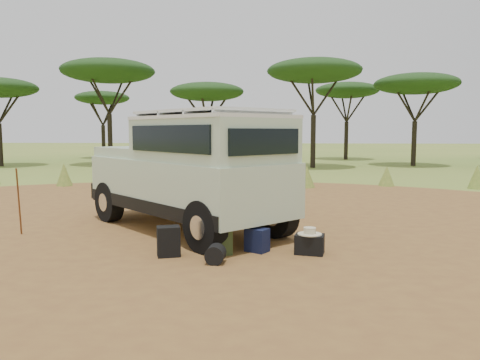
# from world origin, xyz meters

# --- Properties ---
(ground) EXTENTS (140.00, 140.00, 0.00)m
(ground) POSITION_xyz_m (0.00, 0.00, 0.00)
(ground) COLOR olive
(ground) RESTS_ON ground
(dirt_clearing) EXTENTS (23.00, 23.00, 0.01)m
(dirt_clearing) POSITION_xyz_m (0.00, 0.00, 0.00)
(dirt_clearing) COLOR brown
(dirt_clearing) RESTS_ON ground
(grass_fringe) EXTENTS (36.60, 1.60, 0.90)m
(grass_fringe) POSITION_xyz_m (0.12, 8.67, 0.40)
(grass_fringe) COLOR olive
(grass_fringe) RESTS_ON ground
(acacia_treeline) EXTENTS (46.70, 13.20, 6.26)m
(acacia_treeline) POSITION_xyz_m (0.75, 19.81, 4.87)
(acacia_treeline) COLOR black
(acacia_treeline) RESTS_ON ground
(safari_vehicle) EXTENTS (4.88, 4.90, 2.43)m
(safari_vehicle) POSITION_xyz_m (0.09, 0.89, 1.17)
(safari_vehicle) COLOR #B4CAAC
(safari_vehicle) RESTS_ON ground
(walking_staff) EXTENTS (0.14, 0.29, 1.34)m
(walking_staff) POSITION_xyz_m (-3.15, 0.12, 0.67)
(walking_staff) COLOR brown
(walking_staff) RESTS_ON ground
(backpack_black) EXTENTS (0.43, 0.37, 0.50)m
(backpack_black) POSITION_xyz_m (0.08, -1.17, 0.25)
(backpack_black) COLOR black
(backpack_black) RESTS_ON ground
(backpack_navy) EXTENTS (0.40, 0.30, 0.49)m
(backpack_navy) POSITION_xyz_m (0.75, -0.81, 0.24)
(backpack_navy) COLOR #111637
(backpack_navy) RESTS_ON ground
(backpack_olive) EXTENTS (0.47, 0.40, 0.55)m
(backpack_olive) POSITION_xyz_m (0.89, -0.99, 0.28)
(backpack_olive) COLOR #30411E
(backpack_olive) RESTS_ON ground
(duffel_navy) EXTENTS (0.45, 0.41, 0.40)m
(duffel_navy) POSITION_xyz_m (1.51, -0.77, 0.20)
(duffel_navy) COLOR #111637
(duffel_navy) RESTS_ON ground
(hard_case) EXTENTS (0.53, 0.42, 0.33)m
(hard_case) POSITION_xyz_m (2.39, -0.86, 0.17)
(hard_case) COLOR black
(hard_case) RESTS_ON ground
(stuff_sack) EXTENTS (0.32, 0.32, 0.30)m
(stuff_sack) POSITION_xyz_m (0.90, -1.53, 0.15)
(stuff_sack) COLOR black
(stuff_sack) RESTS_ON ground
(safari_hat) EXTENTS (0.40, 0.40, 0.12)m
(safari_hat) POSITION_xyz_m (2.39, -0.86, 0.38)
(safari_hat) COLOR beige
(safari_hat) RESTS_ON hard_case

